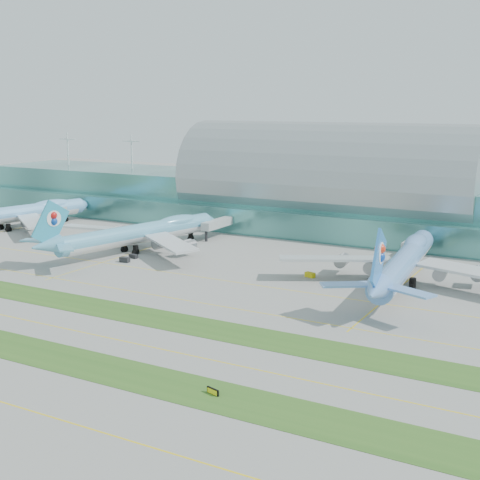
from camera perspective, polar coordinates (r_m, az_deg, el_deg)
The scene contains 15 objects.
ground at distance 164.14m, azimuth -9.42°, elevation -6.47°, with size 700.00×700.00×0.00m, color gray.
terminal at distance 271.32m, azimuth 7.60°, elevation 3.83°, with size 340.00×69.10×36.00m.
grass_strip_near at distance 144.61m, azimuth -16.39°, elevation -9.30°, with size 420.00×12.00×0.08m, color #2D591E.
grass_strip_far at distance 165.61m, azimuth -8.99°, elevation -6.28°, with size 420.00×12.00×0.08m, color #2D591E.
taxiline_b at distance 154.05m, azimuth -12.67°, elevation -7.82°, with size 420.00×0.35×0.01m, color yellow.
taxiline_c at distance 177.88m, azimuth -5.81°, elevation -4.94°, with size 420.00×0.35×0.01m, color yellow.
taxiline_d at distance 195.62m, azimuth -2.14°, elevation -3.36°, with size 420.00×0.35×0.01m, color yellow.
airliner_a at distance 287.13m, azimuth -18.73°, elevation 2.20°, with size 66.56×76.80×21.40m.
airliner_b at distance 233.98m, azimuth -8.55°, elevation 0.68°, with size 67.37×77.69×21.63m.
airliner_c at distance 194.28m, azimuth 13.88°, elevation -1.69°, with size 71.60×81.63×22.46m.
gse_c at distance 219.10m, azimuth -9.81°, elevation -1.66°, with size 3.17×1.77×1.68m, color black.
gse_d at distance 224.34m, azimuth -9.08°, elevation -1.38°, with size 3.13×1.51×1.30m, color black.
gse_e at distance 198.59m, azimuth 6.00°, elevation -2.97°, with size 3.06×1.49×1.45m, color yellow.
gse_f at distance 182.75m, azimuth 11.93°, elevation -4.41°, with size 3.95×1.89×1.71m, color black.
taxiway_sign_east at distance 120.81m, azimuth -2.33°, elevation -12.79°, with size 2.86×1.08×1.22m.
Camera 1 is at (98.00, -121.60, 50.49)m, focal length 50.00 mm.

